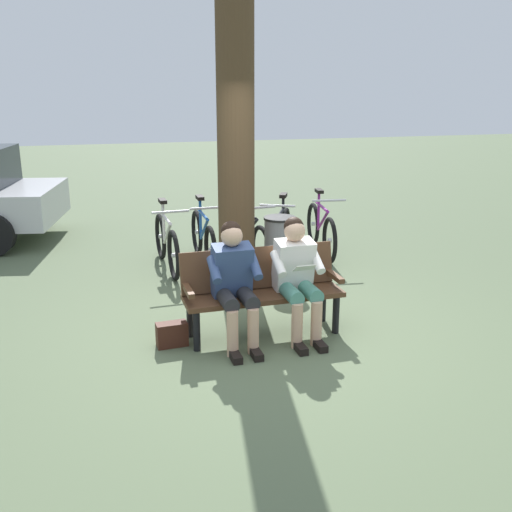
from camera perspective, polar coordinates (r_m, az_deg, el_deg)
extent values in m
plane|color=#566647|center=(6.11, 1.02, -7.53)|extent=(40.00, 40.00, 0.00)
cube|color=#51331E|center=(5.95, 0.73, -3.80)|extent=(1.61, 0.50, 0.05)
cube|color=#51331E|center=(6.04, 0.20, -1.11)|extent=(1.60, 0.19, 0.42)
cube|color=#51331E|center=(6.16, 7.50, -1.89)|extent=(0.07, 0.40, 0.05)
cube|color=#51331E|center=(5.73, -6.55, -3.26)|extent=(0.07, 0.40, 0.05)
cylinder|color=black|center=(6.12, 7.68, -5.60)|extent=(0.07, 0.07, 0.40)
cylinder|color=black|center=(5.71, -5.72, -7.18)|extent=(0.07, 0.07, 0.40)
cylinder|color=black|center=(6.41, 6.44, -4.52)|extent=(0.07, 0.07, 0.40)
cylinder|color=black|center=(6.02, -6.35, -5.93)|extent=(0.07, 0.07, 0.40)
cube|color=white|center=(5.97, 3.61, -0.86)|extent=(0.39, 0.32, 0.55)
sphere|color=#D8A884|center=(5.86, 3.74, 2.40)|extent=(0.21, 0.21, 0.21)
sphere|color=black|center=(5.87, 3.64, 2.82)|extent=(0.20, 0.20, 0.20)
cylinder|color=#4C8C7A|center=(5.90, 5.15, -3.37)|extent=(0.16, 0.41, 0.15)
cylinder|color=#D8A884|center=(5.82, 5.82, -6.46)|extent=(0.11, 0.11, 0.45)
cube|color=black|center=(5.81, 6.14, -8.55)|extent=(0.10, 0.22, 0.07)
cylinder|color=white|center=(5.92, 5.84, -0.44)|extent=(0.10, 0.31, 0.23)
cylinder|color=#4C8C7A|center=(5.83, 3.32, -3.57)|extent=(0.16, 0.41, 0.15)
cylinder|color=#D8A884|center=(5.75, 3.96, -6.70)|extent=(0.11, 0.11, 0.45)
cube|color=black|center=(5.75, 4.28, -8.82)|extent=(0.10, 0.22, 0.07)
cylinder|color=white|center=(5.78, 2.17, -0.78)|extent=(0.10, 0.31, 0.23)
cube|color=silver|center=(5.68, 4.66, -1.14)|extent=(0.20, 0.13, 0.09)
cube|color=#334772|center=(5.79, -2.35, -1.40)|extent=(0.39, 0.32, 0.55)
sphere|color=#D8A884|center=(5.67, -2.34, 1.95)|extent=(0.21, 0.21, 0.21)
sphere|color=black|center=(5.69, -2.42, 2.38)|extent=(0.20, 0.20, 0.20)
cylinder|color=#262628|center=(5.70, -0.85, -4.01)|extent=(0.16, 0.41, 0.15)
cylinder|color=#D8A884|center=(5.62, -0.28, -7.22)|extent=(0.11, 0.11, 0.45)
cube|color=black|center=(5.62, 0.02, -9.39)|extent=(0.10, 0.22, 0.07)
cylinder|color=#334772|center=(5.71, -0.11, -0.98)|extent=(0.10, 0.31, 0.23)
cylinder|color=#262628|center=(5.65, -2.80, -4.21)|extent=(0.16, 0.41, 0.15)
cylinder|color=#D8A884|center=(5.58, -2.26, -7.45)|extent=(0.11, 0.11, 0.45)
cube|color=black|center=(5.57, -1.98, -9.64)|extent=(0.10, 0.22, 0.07)
cylinder|color=#334772|center=(5.61, -4.03, -1.33)|extent=(0.10, 0.31, 0.23)
cube|color=#3F1E14|center=(5.87, -8.07, -7.46)|extent=(0.31, 0.16, 0.24)
cylinder|color=#4C3823|center=(7.18, -1.96, 11.17)|extent=(0.45, 0.45, 3.64)
cylinder|color=slate|center=(7.61, 2.28, 0.59)|extent=(0.39, 0.39, 0.80)
cylinder|color=black|center=(7.51, 2.31, 3.65)|extent=(0.41, 0.41, 0.03)
torus|color=black|center=(8.41, 7.09, 1.49)|extent=(0.14, 0.66, 0.66)
cylinder|color=silver|center=(8.41, 7.09, 1.49)|extent=(0.06, 0.07, 0.06)
torus|color=black|center=(9.37, 5.51, 3.09)|extent=(0.14, 0.66, 0.66)
cylinder|color=silver|center=(9.37, 5.51, 3.09)|extent=(0.06, 0.07, 0.06)
cylinder|color=#8C268C|center=(8.80, 6.33, 4.74)|extent=(0.11, 0.63, 0.04)
cylinder|color=#8C268C|center=(8.77, 6.42, 3.35)|extent=(0.11, 0.60, 0.43)
cylinder|color=#8C268C|center=(8.99, 6.03, 4.48)|extent=(0.04, 0.04, 0.55)
cube|color=black|center=(8.94, 6.09, 6.23)|extent=(0.12, 0.23, 0.05)
cylinder|color=#B2B2B7|center=(8.38, 7.04, 5.31)|extent=(0.48, 0.09, 0.03)
torus|color=black|center=(8.01, 1.92, 0.86)|extent=(0.33, 0.62, 0.66)
cylinder|color=silver|center=(8.01, 1.92, 0.86)|extent=(0.07, 0.08, 0.06)
torus|color=black|center=(8.99, 2.87, 2.58)|extent=(0.33, 0.62, 0.66)
cylinder|color=silver|center=(8.99, 2.87, 2.58)|extent=(0.07, 0.08, 0.06)
cylinder|color=black|center=(8.41, 2.45, 4.27)|extent=(0.30, 0.59, 0.04)
cylinder|color=black|center=(8.38, 2.36, 2.82)|extent=(0.29, 0.56, 0.43)
cylinder|color=black|center=(8.60, 2.61, 4.01)|extent=(0.04, 0.04, 0.55)
cube|color=black|center=(8.55, 2.64, 5.84)|extent=(0.17, 0.24, 0.05)
cylinder|color=#B2B2B7|center=(7.98, 2.07, 4.86)|extent=(0.45, 0.23, 0.03)
torus|color=black|center=(7.88, 0.49, 0.60)|extent=(0.14, 0.66, 0.66)
cylinder|color=silver|center=(7.88, 0.49, 0.60)|extent=(0.06, 0.07, 0.06)
torus|color=black|center=(8.80, -1.97, 2.29)|extent=(0.14, 0.66, 0.66)
cylinder|color=silver|center=(8.80, -1.97, 2.29)|extent=(0.06, 0.07, 0.06)
cylinder|color=black|center=(8.25, -0.82, 4.04)|extent=(0.11, 0.63, 0.04)
cylinder|color=black|center=(8.22, -0.62, 2.57)|extent=(0.11, 0.60, 0.43)
cylinder|color=black|center=(8.43, -1.25, 3.76)|extent=(0.04, 0.04, 0.55)
cube|color=black|center=(8.37, -1.26, 5.63)|extent=(0.11, 0.23, 0.05)
cylinder|color=#B2B2B7|center=(7.84, 0.22, 4.66)|extent=(0.48, 0.09, 0.03)
torus|color=black|center=(7.88, -4.39, 0.55)|extent=(0.07, 0.66, 0.66)
cylinder|color=silver|center=(7.88, -4.39, 0.55)|extent=(0.05, 0.06, 0.06)
torus|color=black|center=(8.85, -5.70, 2.30)|extent=(0.07, 0.66, 0.66)
cylinder|color=silver|center=(8.85, -5.70, 2.30)|extent=(0.05, 0.06, 0.06)
cylinder|color=#1E519E|center=(8.27, -5.15, 4.02)|extent=(0.05, 0.63, 0.04)
cylinder|color=#1E519E|center=(8.24, -5.01, 2.54)|extent=(0.05, 0.60, 0.43)
cylinder|color=#1E519E|center=(8.47, -5.36, 3.74)|extent=(0.04, 0.04, 0.55)
cube|color=black|center=(8.41, -5.41, 5.61)|extent=(0.09, 0.22, 0.05)
cylinder|color=#B2B2B7|center=(7.84, -4.62, 4.61)|extent=(0.48, 0.04, 0.03)
torus|color=black|center=(7.70, -7.91, 0.07)|extent=(0.10, 0.66, 0.66)
cylinder|color=silver|center=(7.70, -7.91, 0.07)|extent=(0.05, 0.06, 0.06)
torus|color=black|center=(8.67, -9.15, 1.87)|extent=(0.10, 0.66, 0.66)
cylinder|color=silver|center=(8.67, -9.15, 1.87)|extent=(0.05, 0.06, 0.06)
cylinder|color=silver|center=(8.09, -8.68, 3.62)|extent=(0.08, 0.63, 0.04)
cylinder|color=silver|center=(8.06, -8.52, 2.11)|extent=(0.08, 0.60, 0.43)
cylinder|color=silver|center=(8.29, -8.88, 3.34)|extent=(0.04, 0.04, 0.55)
cube|color=black|center=(8.23, -8.96, 5.24)|extent=(0.10, 0.23, 0.05)
cylinder|color=#B2B2B7|center=(7.67, -8.21, 4.22)|extent=(0.48, 0.06, 0.03)
cylinder|color=black|center=(11.20, -21.05, 4.22)|extent=(0.67, 0.33, 0.64)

